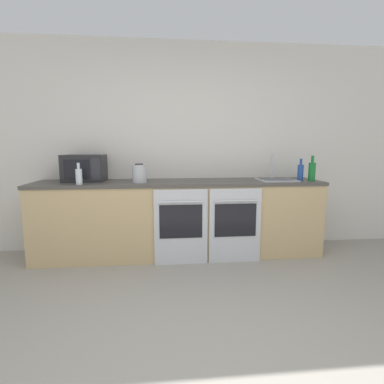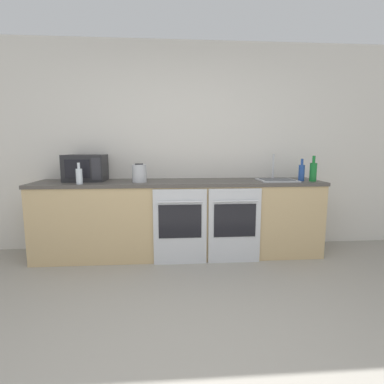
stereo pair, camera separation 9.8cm
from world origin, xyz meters
name	(u,v)px [view 2 (the right image)]	position (x,y,z in m)	size (l,w,h in m)	color
wall_back	(179,147)	(0.00, 2.47, 1.30)	(10.00, 0.06, 2.60)	silver
counter_back	(180,218)	(0.00, 2.13, 0.45)	(3.38, 0.66, 0.90)	tan
oven_left	(180,226)	(-0.01, 1.79, 0.43)	(0.59, 0.06, 0.85)	silver
oven_right	(234,225)	(0.60, 1.79, 0.43)	(0.59, 0.06, 0.85)	silver
microwave	(86,168)	(-1.11, 2.22, 1.06)	(0.46, 0.38, 0.31)	#232326
bottle_blue	(302,172)	(1.45, 2.03, 1.01)	(0.07, 0.07, 0.26)	#234793
bottle_clear	(79,176)	(-1.10, 1.90, 0.99)	(0.07, 0.07, 0.23)	silver
bottle_green	(313,171)	(1.57, 1.97, 1.02)	(0.08, 0.08, 0.30)	#19722D
kettle	(139,173)	(-0.47, 2.04, 1.01)	(0.17, 0.17, 0.21)	#B7BABF
sink	(277,179)	(1.16, 2.06, 0.92)	(0.44, 0.38, 0.31)	#B7BABF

